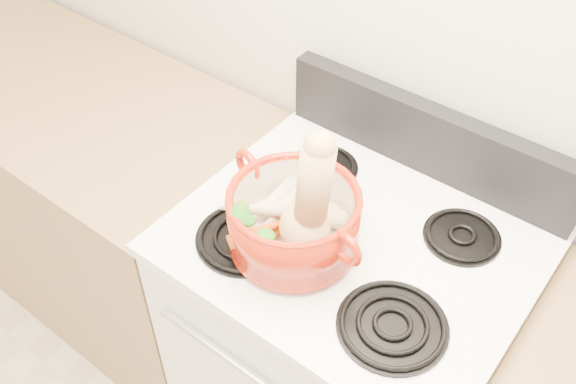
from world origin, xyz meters
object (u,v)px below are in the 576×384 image
Objects in this scene: stove_body at (343,355)px; dutch_oven at (294,220)px; leek at (307,189)px; squash at (305,196)px.

dutch_oven is (-0.09, -0.11, 0.58)m from stove_body.
leek is (-0.08, -0.09, 0.66)m from stove_body.
stove_body is 0.67m from leek.
stove_body is at bearing 50.79° from leek.
squash is 1.14× the size of leek.
squash is (-0.05, -0.12, 0.68)m from stove_body.
dutch_oven is at bearing -129.27° from stove_body.
dutch_oven is at bearing -127.40° from leek.
dutch_oven is 0.98× the size of squash.
leek is at bearing -129.61° from stove_body.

